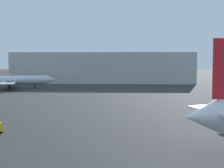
% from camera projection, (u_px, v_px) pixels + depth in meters
% --- Properties ---
extents(airplane_distant, '(25.03, 23.29, 9.07)m').
position_uv_depth(airplane_distant, '(12.00, 80.00, 96.09)').
color(airplane_distant, silver).
rests_on(airplane_distant, ground_plane).
extents(terminal_building, '(67.11, 26.62, 11.40)m').
position_uv_depth(terminal_building, '(104.00, 67.00, 128.71)').
color(terminal_building, '#B7B7B2').
rests_on(terminal_building, ground_plane).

